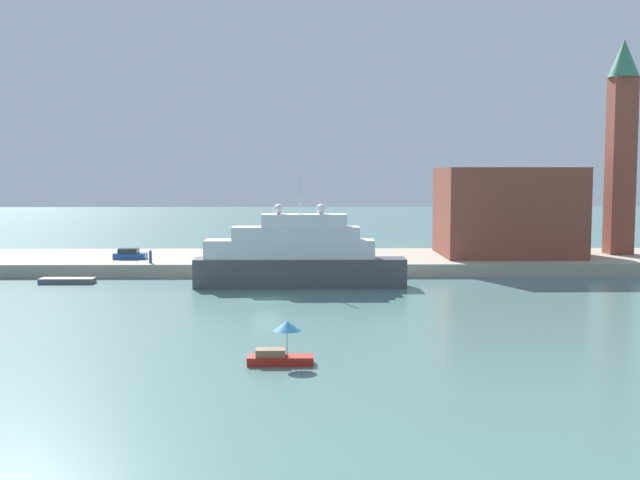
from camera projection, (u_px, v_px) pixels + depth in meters
The scene contains 10 objects.
ground at pixel (266, 300), 76.56m from camera, with size 400.00×400.00×0.00m, color slate.
quay_dock at pixel (277, 262), 102.17m from camera, with size 110.00×19.56×1.54m, color #ADA38E.
large_yacht at pixel (297, 258), 84.97m from camera, with size 22.63×3.61×11.83m.
small_motorboat at pixel (281, 348), 50.90m from camera, with size 4.25×1.82×2.84m.
work_barge at pixel (67, 281), 87.75m from camera, with size 5.98×1.87×0.60m, color #595966.
harbor_building at pixel (507, 211), 102.60m from camera, with size 17.16×13.89×11.35m, color brown.
bell_tower at pixel (621, 138), 103.24m from camera, with size 4.02×4.02×27.89m.
parked_car at pixel (130, 254), 98.39m from camera, with size 3.94×1.89×1.31m.
person_figure at pixel (150, 257), 94.02m from camera, with size 0.36×0.36×1.63m.
mooring_bollard at pixel (298, 261), 93.94m from camera, with size 0.37×0.37×0.61m, color black.
Camera 1 is at (4.08, -75.84, 12.40)m, focal length 44.51 mm.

